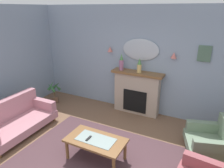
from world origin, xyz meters
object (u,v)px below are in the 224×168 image
Objects in this scene: coffee_table at (96,142)px; fireplace at (137,93)px; tv_remote at (89,138)px; potted_plant_small_fern at (55,93)px; wall_sconce_right at (174,55)px; floral_couch at (14,120)px; framed_picture at (204,54)px; mantel_vase_left at (121,63)px; armchair_by_coffee_table at (213,139)px; wall_mirror at (140,50)px; wall_sconce_left at (110,49)px; mantel_vase_centre at (139,66)px.

fireplace is at bearing 90.02° from coffee_table.
potted_plant_small_fern is (-2.30, 1.65, -0.16)m from tv_remote.
potted_plant_small_fern is (-3.27, -0.62, -1.37)m from wall_sconce_right.
framed_picture is at bearing 32.66° from floral_couch.
coffee_table is at bearing -89.98° from fireplace.
armchair_by_coffee_table is at bearing -20.41° from mantel_vase_left.
wall_mirror is 0.85m from wall_sconce_right.
mantel_vase_left is 0.42× the size of armchair_by_coffee_table.
wall_sconce_right is at bearing 0.00° from wall_sconce_left.
armchair_by_coffee_table is at bearing -42.78° from wall_sconce_right.
mantel_vase_left reaches higher than armchair_by_coffee_table.
tv_remote is (-0.12, -0.05, 0.07)m from coffee_table.
wall_sconce_left is at bearing 172.41° from mantel_vase_centre.
fireplace is 1.42× the size of wall_mirror.
mantel_vase_left is 1.20× the size of framed_picture.
mantel_vase_centre is 0.96m from wall_sconce_left.
wall_sconce_left and wall_sconce_right have the same top height.
mantel_vase_left is 1.34m from wall_sconce_right.
fireplace reaches higher than coffee_table.
coffee_table is at bearing -33.39° from potted_plant_small_fern.
coffee_table is (-0.85, -2.21, -1.28)m from wall_sconce_right.
potted_plant_small_fern is at bearing 99.89° from floral_couch.
mantel_vase_left is 3.08× the size of wall_sconce_right.
armchair_by_coffee_table is (0.44, -1.07, -1.44)m from framed_picture.
mantel_vase_centre reaches higher than tv_remote.
mantel_vase_centre is at bearing 154.80° from armchair_by_coffee_table.
framed_picture is at bearing 7.08° from mantel_vase_centre.
framed_picture is at bearing 5.27° from wall_sconce_right.
framed_picture is at bearing 5.77° from fireplace.
wall_mirror is at bearing 15.40° from potted_plant_small_fern.
mantel_vase_left is (-0.45, -0.03, 0.79)m from fireplace.
wall_sconce_left is 2.69m from coffee_table.
mantel_vase_left is 1.16× the size of mantel_vase_centre.
fireplace is at bearing 3.60° from mantel_vase_left.
mantel_vase_left is 0.39× the size of coffee_table.
wall_mirror is 2.64m from tv_remote.
wall_sconce_left is at bearing 107.83° from tv_remote.
floral_couch is at bearing -119.51° from wall_sconce_left.
wall_mirror is 2.62m from coffee_table.
wall_sconce_left is (-0.40, 0.12, 0.30)m from mantel_vase_left.
mantel_vase_centre is at bearing 0.00° from mantel_vase_left.
coffee_table is at bearing -91.35° from mantel_vase_centre.
fireplace is at bearing -90.00° from wall_mirror.
framed_picture reaches higher than wall_sconce_right.
fireplace is at bearing 154.68° from armchair_by_coffee_table.
fireplace is at bearing -174.23° from framed_picture.
wall_mirror reaches higher than coffee_table.
mantel_vase_left is 2.30m from potted_plant_small_fern.
mantel_vase_centre is 3.23m from floral_couch.
potted_plant_small_fern is at bearing -164.60° from wall_mirror.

